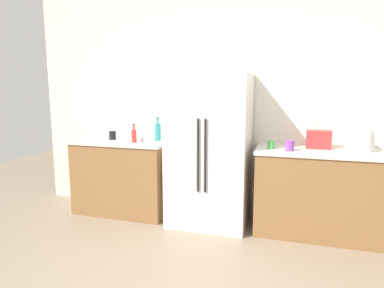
{
  "coord_description": "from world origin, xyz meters",
  "views": [
    {
      "loc": [
        0.75,
        -2.21,
        1.58
      ],
      "look_at": [
        -0.07,
        0.46,
        1.12
      ],
      "focal_mm": 31.52,
      "sensor_mm": 36.0,
      "label": 1
    }
  ],
  "objects_px": {
    "cup_b": "(290,146)",
    "bowl_a": "(146,139)",
    "toaster": "(319,139)",
    "bottle_b": "(134,135)",
    "cup_c": "(271,145)",
    "refrigerator": "(209,150)",
    "rice_cooker": "(362,139)",
    "bottle_a": "(158,131)",
    "cup_a": "(112,135)"
  },
  "relations": [
    {
      "from": "toaster",
      "to": "bowl_a",
      "type": "relative_size",
      "value": 1.59
    },
    {
      "from": "toaster",
      "to": "rice_cooker",
      "type": "distance_m",
      "value": 0.42
    },
    {
      "from": "rice_cooker",
      "to": "cup_c",
      "type": "xyz_separation_m",
      "value": [
        -0.9,
        -0.15,
        -0.08
      ]
    },
    {
      "from": "refrigerator",
      "to": "bottle_b",
      "type": "bearing_deg",
      "value": -173.85
    },
    {
      "from": "rice_cooker",
      "to": "bowl_a",
      "type": "height_order",
      "value": "rice_cooker"
    },
    {
      "from": "bottle_b",
      "to": "bowl_a",
      "type": "relative_size",
      "value": 1.43
    },
    {
      "from": "refrigerator",
      "to": "bottle_a",
      "type": "relative_size",
      "value": 6.04
    },
    {
      "from": "rice_cooker",
      "to": "bottle_b",
      "type": "height_order",
      "value": "rice_cooker"
    },
    {
      "from": "rice_cooker",
      "to": "bottle_a",
      "type": "height_order",
      "value": "bottle_a"
    },
    {
      "from": "cup_a",
      "to": "refrigerator",
      "type": "bearing_deg",
      "value": -1.62
    },
    {
      "from": "bowl_a",
      "to": "toaster",
      "type": "bearing_deg",
      "value": 1.94
    },
    {
      "from": "cup_a",
      "to": "bowl_a",
      "type": "bearing_deg",
      "value": 2.43
    },
    {
      "from": "toaster",
      "to": "bottle_a",
      "type": "distance_m",
      "value": 1.88
    },
    {
      "from": "cup_c",
      "to": "bottle_b",
      "type": "bearing_deg",
      "value": -178.45
    },
    {
      "from": "bottle_b",
      "to": "cup_c",
      "type": "xyz_separation_m",
      "value": [
        1.6,
        0.04,
        -0.04
      ]
    },
    {
      "from": "bottle_b",
      "to": "cup_c",
      "type": "height_order",
      "value": "bottle_b"
    },
    {
      "from": "cup_b",
      "to": "bottle_b",
      "type": "bearing_deg",
      "value": 179.5
    },
    {
      "from": "rice_cooker",
      "to": "cup_a",
      "type": "bearing_deg",
      "value": -178.78
    },
    {
      "from": "rice_cooker",
      "to": "bowl_a",
      "type": "distance_m",
      "value": 2.43
    },
    {
      "from": "bottle_a",
      "to": "cup_c",
      "type": "relative_size",
      "value": 3.26
    },
    {
      "from": "rice_cooker",
      "to": "cup_b",
      "type": "bearing_deg",
      "value": -163.45
    },
    {
      "from": "rice_cooker",
      "to": "refrigerator",
      "type": "bearing_deg",
      "value": -176.51
    },
    {
      "from": "rice_cooker",
      "to": "bottle_a",
      "type": "distance_m",
      "value": 2.3
    },
    {
      "from": "toaster",
      "to": "cup_a",
      "type": "bearing_deg",
      "value": -177.97
    },
    {
      "from": "refrigerator",
      "to": "bottle_a",
      "type": "xyz_separation_m",
      "value": [
        -0.7,
        0.14,
        0.18
      ]
    },
    {
      "from": "cup_c",
      "to": "cup_a",
      "type": "bearing_deg",
      "value": 177.37
    },
    {
      "from": "rice_cooker",
      "to": "bottle_a",
      "type": "xyz_separation_m",
      "value": [
        -2.3,
        0.05,
        -0.01
      ]
    },
    {
      "from": "cup_c",
      "to": "bowl_a",
      "type": "relative_size",
      "value": 0.56
    },
    {
      "from": "refrigerator",
      "to": "cup_b",
      "type": "bearing_deg",
      "value": -7.27
    },
    {
      "from": "bowl_a",
      "to": "refrigerator",
      "type": "bearing_deg",
      "value": -3.81
    },
    {
      "from": "cup_a",
      "to": "cup_c",
      "type": "bearing_deg",
      "value": -2.63
    },
    {
      "from": "rice_cooker",
      "to": "bottle_b",
      "type": "bearing_deg",
      "value": -175.55
    },
    {
      "from": "cup_b",
      "to": "bowl_a",
      "type": "height_order",
      "value": "cup_b"
    },
    {
      "from": "toaster",
      "to": "bottle_b",
      "type": "distance_m",
      "value": 2.1
    },
    {
      "from": "bottle_a",
      "to": "cup_c",
      "type": "xyz_separation_m",
      "value": [
        1.4,
        -0.2,
        -0.07
      ]
    },
    {
      "from": "bowl_a",
      "to": "rice_cooker",
      "type": "bearing_deg",
      "value": 1.0
    },
    {
      "from": "toaster",
      "to": "cup_c",
      "type": "xyz_separation_m",
      "value": [
        -0.49,
        -0.18,
        -0.05
      ]
    },
    {
      "from": "refrigerator",
      "to": "cup_a",
      "type": "height_order",
      "value": "refrigerator"
    },
    {
      "from": "bottle_a",
      "to": "cup_c",
      "type": "bearing_deg",
      "value": -8.09
    },
    {
      "from": "refrigerator",
      "to": "rice_cooker",
      "type": "distance_m",
      "value": 1.61
    },
    {
      "from": "cup_b",
      "to": "bowl_a",
      "type": "xyz_separation_m",
      "value": [
        -1.71,
        0.17,
        -0.02
      ]
    },
    {
      "from": "toaster",
      "to": "cup_a",
      "type": "xyz_separation_m",
      "value": [
        -2.46,
        -0.09,
        -0.04
      ]
    },
    {
      "from": "cup_b",
      "to": "cup_c",
      "type": "distance_m",
      "value": 0.2
    },
    {
      "from": "bottle_a",
      "to": "cup_c",
      "type": "height_order",
      "value": "bottle_a"
    },
    {
      "from": "bottle_b",
      "to": "cup_c",
      "type": "relative_size",
      "value": 2.56
    },
    {
      "from": "bottle_a",
      "to": "cup_a",
      "type": "xyz_separation_m",
      "value": [
        -0.58,
        -0.11,
        -0.06
      ]
    },
    {
      "from": "bottle_a",
      "to": "cup_c",
      "type": "distance_m",
      "value": 1.41
    },
    {
      "from": "toaster",
      "to": "rice_cooker",
      "type": "xyz_separation_m",
      "value": [
        0.42,
        -0.03,
        0.03
      ]
    },
    {
      "from": "refrigerator",
      "to": "rice_cooker",
      "type": "height_order",
      "value": "refrigerator"
    },
    {
      "from": "refrigerator",
      "to": "rice_cooker",
      "type": "relative_size",
      "value": 6.41
    }
  ]
}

